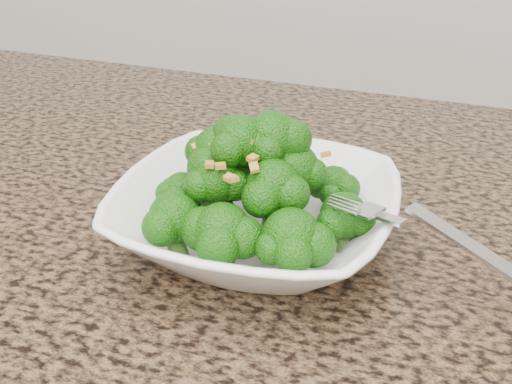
% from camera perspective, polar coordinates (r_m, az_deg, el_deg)
% --- Properties ---
extents(granite_counter, '(1.64, 1.04, 0.03)m').
position_cam_1_polar(granite_counter, '(0.52, -19.43, -9.48)').
color(granite_counter, brown).
rests_on(granite_counter, cabinet).
extents(bowl, '(0.23, 0.23, 0.05)m').
position_cam_1_polar(bowl, '(0.52, 0.00, -2.20)').
color(bowl, white).
rests_on(bowl, granite_counter).
extents(broccoli_pile, '(0.20, 0.20, 0.08)m').
position_cam_1_polar(broccoli_pile, '(0.49, 0.00, 4.46)').
color(broccoli_pile, '#185C0A').
rests_on(broccoli_pile, bowl).
extents(garlic_topping, '(0.12, 0.12, 0.01)m').
position_cam_1_polar(garlic_topping, '(0.47, 0.00, 9.03)').
color(garlic_topping, '#BA872D').
rests_on(garlic_topping, broccoli_pile).
extents(fork, '(0.17, 0.10, 0.01)m').
position_cam_1_polar(fork, '(0.46, 12.36, -2.47)').
color(fork, silver).
rests_on(fork, bowl).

